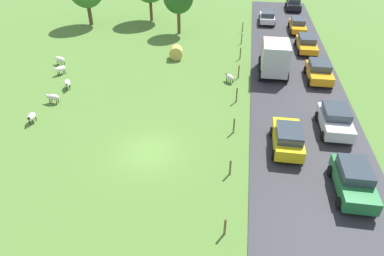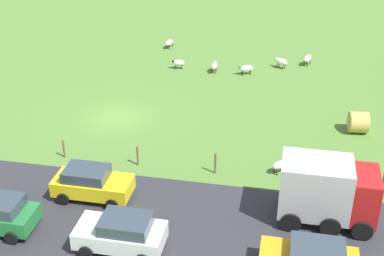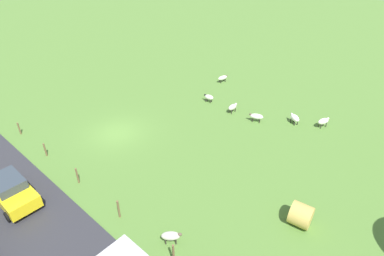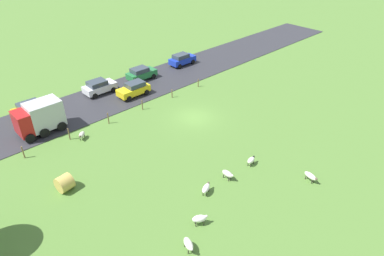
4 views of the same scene
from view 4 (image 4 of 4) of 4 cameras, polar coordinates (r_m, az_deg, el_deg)
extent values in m
plane|color=#517A33|center=(37.23, 0.45, 1.73)|extent=(160.00, 160.00, 0.00)
cube|color=#2D2D33|center=(44.55, -9.06, 6.75)|extent=(8.00, 80.00, 0.06)
ellipsoid|color=beige|center=(28.74, 5.96, -7.62)|extent=(1.07, 0.50, 0.50)
ellipsoid|color=silver|center=(28.42, 6.74, -7.91)|extent=(0.26, 0.18, 0.20)
cylinder|color=#2D2823|center=(28.91, 6.54, -8.32)|extent=(0.07, 0.07, 0.35)
cylinder|color=#2D2823|center=(28.75, 6.18, -8.56)|extent=(0.07, 0.07, 0.35)
cylinder|color=#2D2823|center=(29.19, 5.66, -7.79)|extent=(0.07, 0.07, 0.35)
cylinder|color=#2D2823|center=(29.03, 5.30, -8.03)|extent=(0.07, 0.07, 0.35)
ellipsoid|color=silver|center=(30.06, 19.22, -7.58)|extent=(1.26, 0.68, 0.45)
ellipsoid|color=brown|center=(29.75, 20.07, -7.99)|extent=(0.29, 0.23, 0.20)
cylinder|color=#2D2823|center=(30.21, 19.73, -8.31)|extent=(0.07, 0.07, 0.34)
cylinder|color=#2D2823|center=(30.04, 19.42, -8.49)|extent=(0.07, 0.07, 0.34)
cylinder|color=#2D2823|center=(30.49, 18.81, -7.67)|extent=(0.07, 0.07, 0.34)
cylinder|color=#2D2823|center=(30.33, 18.49, -7.85)|extent=(0.07, 0.07, 0.34)
ellipsoid|color=silver|center=(30.50, 9.85, -5.34)|extent=(0.62, 0.97, 0.49)
ellipsoid|color=black|center=(30.75, 10.27, -4.79)|extent=(0.22, 0.28, 0.20)
cylinder|color=#2D2823|center=(30.94, 9.81, -5.54)|extent=(0.07, 0.07, 0.33)
cylinder|color=#2D2823|center=(30.85, 10.24, -5.72)|extent=(0.07, 0.07, 0.33)
cylinder|color=#2D2823|center=(30.58, 9.35, -6.00)|extent=(0.07, 0.07, 0.33)
cylinder|color=#2D2823|center=(30.49, 9.78, -6.18)|extent=(0.07, 0.07, 0.33)
ellipsoid|color=silver|center=(23.52, -0.60, -18.82)|extent=(1.21, 0.85, 0.51)
ellipsoid|color=silver|center=(23.13, -0.07, -19.57)|extent=(0.31, 0.26, 0.20)
cylinder|color=#2D2823|center=(23.67, 0.04, -19.81)|extent=(0.07, 0.07, 0.38)
cylinder|color=#2D2823|center=(23.61, -0.62, -20.03)|extent=(0.07, 0.07, 0.38)
cylinder|color=#2D2823|center=(24.02, -0.57, -18.77)|extent=(0.07, 0.07, 0.38)
cylinder|color=#2D2823|center=(23.96, -1.22, -18.97)|extent=(0.07, 0.07, 0.38)
ellipsoid|color=white|center=(24.97, 1.24, -14.92)|extent=(0.98, 1.16, 0.53)
ellipsoid|color=silver|center=(24.97, 2.37, -14.54)|extent=(0.29, 0.32, 0.20)
cylinder|color=#2D2823|center=(25.39, 1.79, -15.16)|extent=(0.07, 0.07, 0.36)
cylinder|color=#2D2823|center=(25.20, 1.97, -15.64)|extent=(0.07, 0.07, 0.36)
cylinder|color=#2D2823|center=(25.29, 0.50, -15.38)|extent=(0.07, 0.07, 0.36)
cylinder|color=#2D2823|center=(25.10, 0.66, -15.86)|extent=(0.07, 0.07, 0.36)
ellipsoid|color=beige|center=(35.18, -17.96, -1.06)|extent=(1.02, 1.06, 0.47)
ellipsoid|color=brown|center=(34.75, -18.25, -1.34)|extent=(0.31, 0.31, 0.20)
cylinder|color=#2D2823|center=(35.09, -17.83, -1.77)|extent=(0.07, 0.07, 0.31)
cylinder|color=#2D2823|center=(35.19, -18.22, -1.75)|extent=(0.07, 0.07, 0.31)
cylinder|color=#2D2823|center=(35.52, -17.53, -1.28)|extent=(0.07, 0.07, 0.31)
cylinder|color=#2D2823|center=(35.61, -17.92, -1.26)|extent=(0.07, 0.07, 0.31)
ellipsoid|color=white|center=(27.28, 2.36, -10.04)|extent=(0.90, 1.22, 0.48)
ellipsoid|color=brown|center=(27.58, 2.75, -9.18)|extent=(0.27, 0.31, 0.20)
cylinder|color=#2D2823|center=(27.76, 2.31, -10.12)|extent=(0.07, 0.07, 0.35)
cylinder|color=#2D2823|center=(27.70, 2.83, -10.26)|extent=(0.07, 0.07, 0.35)
cylinder|color=#2D2823|center=(27.34, 1.85, -10.93)|extent=(0.07, 0.07, 0.35)
cylinder|color=#2D2823|center=(27.27, 2.38, -11.07)|extent=(0.07, 0.07, 0.35)
cylinder|color=tan|center=(29.34, -20.56, -8.61)|extent=(1.47, 1.30, 1.33)
cylinder|color=brown|center=(44.01, 1.04, 7.55)|extent=(0.12, 0.12, 1.07)
cylinder|color=brown|center=(41.32, -3.37, 5.80)|extent=(0.12, 0.12, 1.09)
cylinder|color=brown|center=(38.94, -8.33, 3.84)|extent=(0.12, 0.12, 1.19)
cylinder|color=brown|center=(36.94, -13.85, 1.59)|extent=(0.12, 0.12, 1.27)
cylinder|color=brown|center=(35.40, -19.90, -0.94)|extent=(0.12, 0.12, 1.28)
cylinder|color=brown|center=(34.37, -26.42, -3.67)|extent=(0.12, 0.12, 1.26)
cube|color=#B21919|center=(36.76, -26.52, 0.65)|extent=(2.30, 1.20, 2.30)
cube|color=#B2B2B7|center=(37.18, -23.45, 2.15)|extent=(2.30, 3.27, 2.69)
cylinder|color=black|center=(36.34, -25.47, -1.58)|extent=(0.30, 0.96, 0.96)
cylinder|color=black|center=(38.30, -26.69, -0.17)|extent=(0.30, 0.96, 0.96)
cylinder|color=black|center=(36.65, -23.46, -0.76)|extent=(0.30, 0.96, 0.96)
cylinder|color=black|center=(38.59, -24.78, 0.60)|extent=(0.30, 0.96, 0.96)
cylinder|color=black|center=(37.12, -20.97, 0.26)|extent=(0.30, 0.96, 0.96)
cylinder|color=black|center=(39.04, -22.39, 1.55)|extent=(0.30, 0.96, 0.96)
cube|color=silver|center=(43.73, -15.17, 6.57)|extent=(1.90, 3.93, 0.79)
cube|color=#333D47|center=(43.33, -15.63, 7.25)|extent=(1.67, 2.16, 0.56)
cylinder|color=black|center=(45.19, -14.31, 6.99)|extent=(0.22, 0.64, 0.64)
cylinder|color=black|center=(43.68, -13.03, 6.27)|extent=(0.22, 0.64, 0.64)
cylinder|color=black|center=(44.16, -17.14, 5.94)|extent=(0.22, 0.64, 0.64)
cylinder|color=black|center=(42.61, -15.93, 5.16)|extent=(0.22, 0.64, 0.64)
cube|color=yellow|center=(42.14, -9.77, 6.26)|extent=(1.78, 3.94, 0.79)
cube|color=#333D47|center=(42.01, -9.53, 7.22)|extent=(1.57, 2.16, 0.56)
cylinder|color=black|center=(41.03, -10.47, 4.83)|extent=(0.22, 0.64, 0.64)
cylinder|color=black|center=(42.40, -11.83, 5.61)|extent=(0.22, 0.64, 0.64)
cylinder|color=black|center=(42.29, -7.61, 5.96)|extent=(0.22, 0.64, 0.64)
cylinder|color=black|center=(43.62, -9.02, 6.68)|extent=(0.22, 0.64, 0.64)
cube|color=#1933B2|center=(50.87, -1.61, 11.31)|extent=(1.71, 4.01, 0.79)
cube|color=#333D47|center=(50.44, -1.89, 11.94)|extent=(1.50, 2.21, 0.56)
cylinder|color=black|center=(52.41, -1.16, 11.50)|extent=(0.22, 0.64, 0.64)
cylinder|color=black|center=(51.24, 0.15, 11.02)|extent=(0.22, 0.64, 0.64)
cylinder|color=black|center=(50.82, -3.37, 10.77)|extent=(0.22, 0.64, 0.64)
cylinder|color=black|center=(49.61, -2.07, 10.27)|extent=(0.22, 0.64, 0.64)
cube|color=orange|center=(41.21, -25.07, 2.84)|extent=(1.96, 4.07, 0.72)
cube|color=#333D47|center=(40.86, -25.66, 3.47)|extent=(1.72, 2.24, 0.56)
cylinder|color=black|center=(42.54, -23.82, 3.51)|extent=(0.22, 0.64, 0.64)
cylinder|color=black|center=(40.86, -22.77, 2.59)|extent=(0.22, 0.64, 0.64)
cylinder|color=black|center=(41.93, -27.08, 2.24)|extent=(0.22, 0.64, 0.64)
cylinder|color=black|center=(40.23, -26.15, 1.25)|extent=(0.22, 0.64, 0.64)
cube|color=#237238|center=(46.47, -8.42, 8.90)|extent=(1.80, 3.95, 0.79)
cube|color=#333D47|center=(46.06, -8.79, 9.57)|extent=(1.58, 2.17, 0.56)
cylinder|color=black|center=(47.98, -7.77, 9.20)|extent=(0.22, 0.64, 0.64)
cylinder|color=black|center=(46.63, -6.44, 8.61)|extent=(0.22, 0.64, 0.64)
cylinder|color=black|center=(46.67, -10.32, 8.30)|extent=(0.22, 0.64, 0.64)
cylinder|color=black|center=(45.28, -9.02, 7.67)|extent=(0.22, 0.64, 0.64)
camera|label=1|loc=(48.58, 11.45, 25.63)|focal=31.48mm
camera|label=2|loc=(54.58, -34.97, 24.22)|focal=50.32mm
camera|label=3|loc=(35.66, -39.96, 17.55)|focal=29.22mm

